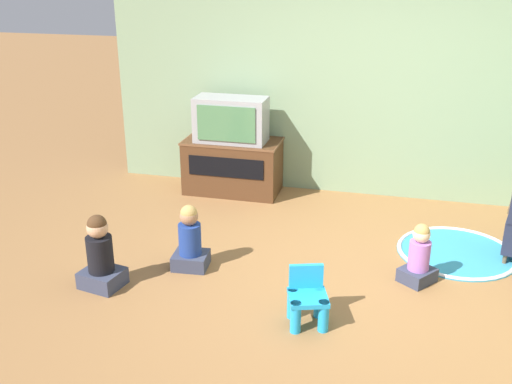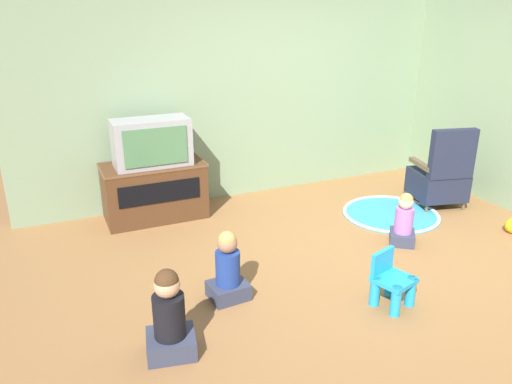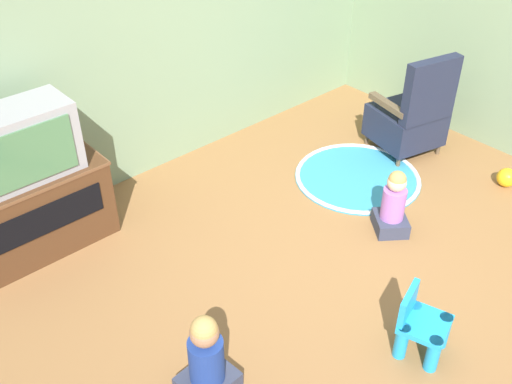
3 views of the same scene
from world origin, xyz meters
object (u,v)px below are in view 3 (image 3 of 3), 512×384
at_px(tv_cabinet, 29,209).
at_px(child_watching_center, 393,205).
at_px(television, 14,146).
at_px(black_armchair, 411,116).
at_px(child_watching_left, 207,362).
at_px(yellow_kid_chair, 421,328).
at_px(toy_ball, 507,177).

distance_m(tv_cabinet, child_watching_center, 2.64).
height_order(television, black_armchair, television).
bearing_deg(tv_cabinet, black_armchair, -18.08).
relative_size(black_armchair, child_watching_left, 1.63).
distance_m(yellow_kid_chair, child_watching_center, 1.15).
bearing_deg(toy_ball, child_watching_center, 166.79).
height_order(child_watching_left, toy_ball, child_watching_left).
xyz_separation_m(black_armchair, child_watching_left, (-2.95, -0.84, -0.11)).
xyz_separation_m(tv_cabinet, yellow_kid_chair, (1.28, -2.46, -0.14)).
bearing_deg(child_watching_center, black_armchair, -21.50).
xyz_separation_m(yellow_kid_chair, child_watching_center, (0.80, 0.83, 0.04)).
bearing_deg(child_watching_center, television, 90.09).
xyz_separation_m(yellow_kid_chair, toy_ball, (2.00, 0.55, -0.10)).
xyz_separation_m(television, yellow_kid_chair, (1.28, -2.41, -0.68)).
height_order(tv_cabinet, child_watching_left, tv_cabinet).
height_order(television, child_watching_left, television).
xyz_separation_m(black_armchair, yellow_kid_chair, (-1.82, -1.44, -0.18)).
distance_m(tv_cabinet, television, 0.55).
xyz_separation_m(television, child_watching_left, (0.15, -1.81, -0.61)).
distance_m(tv_cabinet, child_watching_left, 1.86).
relative_size(television, child_watching_left, 1.35).
bearing_deg(child_watching_center, toy_ball, -65.85).
distance_m(television, child_watching_left, 1.92).
bearing_deg(yellow_kid_chair, toy_ball, -2.60).
xyz_separation_m(child_watching_left, toy_ball, (3.13, -0.06, -0.17)).
distance_m(child_watching_center, toy_ball, 1.24).
distance_m(black_armchair, child_watching_left, 3.07).
height_order(television, child_watching_center, television).
height_order(tv_cabinet, television, television).
bearing_deg(black_armchair, television, -3.82).
xyz_separation_m(black_armchair, child_watching_center, (-1.02, -0.62, -0.13)).
height_order(child_watching_left, child_watching_center, child_watching_left).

